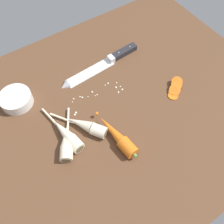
{
  "coord_description": "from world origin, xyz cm",
  "views": [
    {
      "loc": [
        -23.66,
        -37.9,
        71.38
      ],
      "look_at": [
        0.0,
        -2.0,
        1.5
      ],
      "focal_mm": 39.22,
      "sensor_mm": 36.0,
      "label": 1
    }
  ],
  "objects_px": {
    "chefs_knife": "(99,66)",
    "parsnip_mid_left": "(87,126)",
    "parsnip_front": "(67,142)",
    "parsnip_mid_right": "(67,135)",
    "whole_carrot": "(118,137)",
    "carrot_slice_stack": "(175,88)",
    "prep_bowl": "(16,99)"
  },
  "relations": [
    {
      "from": "parsnip_mid_right",
      "to": "prep_bowl",
      "type": "relative_size",
      "value": 1.88
    },
    {
      "from": "whole_carrot",
      "to": "prep_bowl",
      "type": "relative_size",
      "value": 1.87
    },
    {
      "from": "chefs_knife",
      "to": "prep_bowl",
      "type": "xyz_separation_m",
      "value": [
        -0.32,
        0.02,
        0.01
      ]
    },
    {
      "from": "parsnip_mid_left",
      "to": "parsnip_mid_right",
      "type": "height_order",
      "value": "same"
    },
    {
      "from": "chefs_knife",
      "to": "carrot_slice_stack",
      "type": "relative_size",
      "value": 4.19
    },
    {
      "from": "chefs_knife",
      "to": "whole_carrot",
      "type": "distance_m",
      "value": 0.31
    },
    {
      "from": "whole_carrot",
      "to": "parsnip_mid_left",
      "type": "relative_size",
      "value": 1.13
    },
    {
      "from": "parsnip_mid_right",
      "to": "carrot_slice_stack",
      "type": "distance_m",
      "value": 0.42
    },
    {
      "from": "chefs_knife",
      "to": "parsnip_mid_left",
      "type": "relative_size",
      "value": 1.91
    },
    {
      "from": "parsnip_mid_left",
      "to": "prep_bowl",
      "type": "xyz_separation_m",
      "value": [
        -0.15,
        0.23,
        0.0
      ]
    },
    {
      "from": "whole_carrot",
      "to": "parsnip_mid_left",
      "type": "height_order",
      "value": "whole_carrot"
    },
    {
      "from": "parsnip_front",
      "to": "parsnip_mid_right",
      "type": "xyz_separation_m",
      "value": [
        0.01,
        0.02,
        -0.0
      ]
    },
    {
      "from": "parsnip_mid_right",
      "to": "carrot_slice_stack",
      "type": "relative_size",
      "value": 2.49
    },
    {
      "from": "parsnip_front",
      "to": "carrot_slice_stack",
      "type": "relative_size",
      "value": 2.13
    },
    {
      "from": "whole_carrot",
      "to": "carrot_slice_stack",
      "type": "relative_size",
      "value": 2.48
    },
    {
      "from": "whole_carrot",
      "to": "parsnip_front",
      "type": "distance_m",
      "value": 0.16
    },
    {
      "from": "chefs_knife",
      "to": "carrot_slice_stack",
      "type": "height_order",
      "value": "carrot_slice_stack"
    },
    {
      "from": "chefs_knife",
      "to": "whole_carrot",
      "type": "height_order",
      "value": "whole_carrot"
    },
    {
      "from": "whole_carrot",
      "to": "parsnip_mid_right",
      "type": "distance_m",
      "value": 0.16
    },
    {
      "from": "parsnip_mid_left",
      "to": "carrot_slice_stack",
      "type": "bearing_deg",
      "value": -5.87
    },
    {
      "from": "parsnip_front",
      "to": "prep_bowl",
      "type": "bearing_deg",
      "value": 106.72
    },
    {
      "from": "carrot_slice_stack",
      "to": "prep_bowl",
      "type": "relative_size",
      "value": 0.76
    },
    {
      "from": "chefs_knife",
      "to": "parsnip_mid_left",
      "type": "xyz_separation_m",
      "value": [
        -0.17,
        -0.21,
        0.01
      ]
    },
    {
      "from": "parsnip_mid_left",
      "to": "parsnip_mid_right",
      "type": "xyz_separation_m",
      "value": [
        -0.07,
        0.01,
        -0.0
      ]
    },
    {
      "from": "parsnip_mid_left",
      "to": "carrot_slice_stack",
      "type": "height_order",
      "value": "parsnip_mid_left"
    },
    {
      "from": "chefs_knife",
      "to": "carrot_slice_stack",
      "type": "xyz_separation_m",
      "value": [
        0.17,
        -0.24,
        0.0
      ]
    },
    {
      "from": "carrot_slice_stack",
      "to": "parsnip_mid_right",
      "type": "bearing_deg",
      "value": 173.81
    },
    {
      "from": "parsnip_front",
      "to": "prep_bowl",
      "type": "height_order",
      "value": "same"
    },
    {
      "from": "chefs_knife",
      "to": "whole_carrot",
      "type": "bearing_deg",
      "value": -110.86
    },
    {
      "from": "parsnip_mid_left",
      "to": "prep_bowl",
      "type": "bearing_deg",
      "value": 123.73
    },
    {
      "from": "whole_carrot",
      "to": "parsnip_front",
      "type": "relative_size",
      "value": 1.16
    },
    {
      "from": "chefs_knife",
      "to": "parsnip_mid_right",
      "type": "distance_m",
      "value": 0.31
    }
  ]
}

